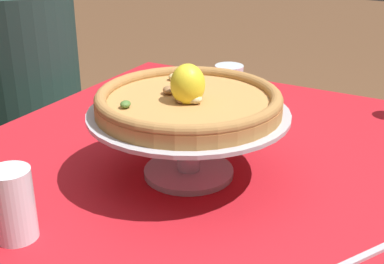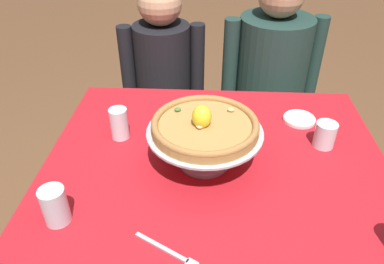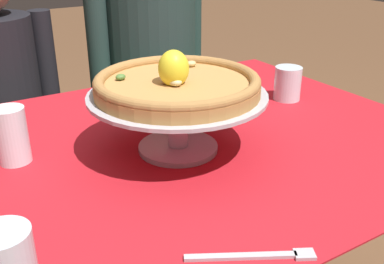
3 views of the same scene
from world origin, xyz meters
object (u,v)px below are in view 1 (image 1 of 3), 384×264
object	(u,v)px
pizza_stand	(189,130)
water_glass_side_left	(14,209)
pizza	(188,100)
side_plate	(167,93)
water_glass_side_right	(229,85)
diner_right	(26,113)
dinner_fork	(377,251)

from	to	relation	value
pizza_stand	water_glass_side_left	size ratio (longest dim) A/B	3.19
pizza	side_plate	world-z (taller)	pizza
water_glass_side_right	water_glass_side_left	world-z (taller)	water_glass_side_left
pizza_stand	pizza	distance (m)	0.06
diner_right	water_glass_side_left	bearing A→B (deg)	-134.49
pizza_stand	water_glass_side_left	bearing A→B (deg)	157.42
dinner_fork	diner_right	world-z (taller)	diner_right
side_plate	water_glass_side_left	bearing A→B (deg)	-167.77
pizza_stand	dinner_fork	world-z (taller)	pizza_stand
water_glass_side_left	dinner_fork	size ratio (longest dim) A/B	0.67
water_glass_side_left	dinner_fork	bearing A→B (deg)	-64.91
pizza	dinner_fork	world-z (taller)	pizza
pizza_stand	water_glass_side_right	size ratio (longest dim) A/B	4.02
water_glass_side_right	diner_right	bearing A→B (deg)	98.85
pizza_stand	side_plate	size ratio (longest dim) A/B	2.96
water_glass_side_left	pizza	bearing A→B (deg)	-22.63
pizza	pizza_stand	bearing A→B (deg)	4.77
pizza	diner_right	bearing A→B (deg)	67.51
diner_right	pizza	bearing A→B (deg)	-112.49
water_glass_side_right	water_glass_side_left	size ratio (longest dim) A/B	0.79
water_glass_side_right	side_plate	distance (m)	0.18
pizza_stand	diner_right	bearing A→B (deg)	67.54
pizza	water_glass_side_right	size ratio (longest dim) A/B	3.67
side_plate	dinner_fork	world-z (taller)	side_plate
water_glass_side_right	diner_right	xyz separation A→B (m)	(-0.11, 0.69, -0.18)
water_glass_side_right	diner_right	distance (m)	0.72
pizza_stand	pizza	xyz separation A→B (m)	(-0.00, -0.00, 0.06)
pizza	water_glass_side_left	size ratio (longest dim) A/B	2.91
pizza	diner_right	distance (m)	0.93
water_glass_side_right	water_glass_side_left	bearing A→B (deg)	179.08
water_glass_side_right	dinner_fork	distance (m)	0.74
pizza	water_glass_side_left	world-z (taller)	pizza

